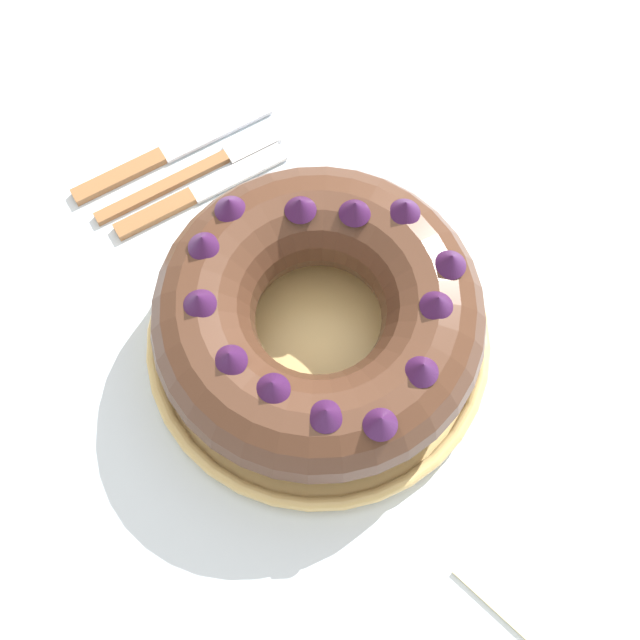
% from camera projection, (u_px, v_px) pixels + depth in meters
% --- Properties ---
extents(ground_plane, '(8.00, 8.00, 0.00)m').
position_uv_depth(ground_plane, '(324.00, 499.00, 1.46)').
color(ground_plane, '#4C4742').
extents(dining_table, '(1.56, 1.30, 0.72)m').
position_uv_depth(dining_table, '(326.00, 365.00, 0.85)').
color(dining_table, silver).
rests_on(dining_table, ground_plane).
extents(serving_dish, '(0.30, 0.30, 0.02)m').
position_uv_depth(serving_dish, '(320.00, 343.00, 0.78)').
color(serving_dish, tan).
rests_on(serving_dish, dining_table).
extents(bundt_cake, '(0.28, 0.28, 0.10)m').
position_uv_depth(bundt_cake, '(320.00, 319.00, 0.73)').
color(bundt_cake, '#4C2D1E').
rests_on(bundt_cake, serving_dish).
extents(fork, '(0.02, 0.19, 0.01)m').
position_uv_depth(fork, '(202.00, 168.00, 0.86)').
color(fork, '#936038').
rests_on(fork, dining_table).
extents(serving_knife, '(0.02, 0.21, 0.01)m').
position_uv_depth(serving_knife, '(160.00, 157.00, 0.86)').
color(serving_knife, '#936038').
rests_on(serving_knife, dining_table).
extents(cake_knife, '(0.02, 0.18, 0.01)m').
position_uv_depth(cake_knife, '(190.00, 197.00, 0.84)').
color(cake_knife, '#936038').
rests_on(cake_knife, dining_table).
extents(napkin, '(0.15, 0.12, 0.00)m').
position_uv_depth(napkin, '(549.00, 587.00, 0.71)').
color(napkin, beige).
rests_on(napkin, dining_table).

